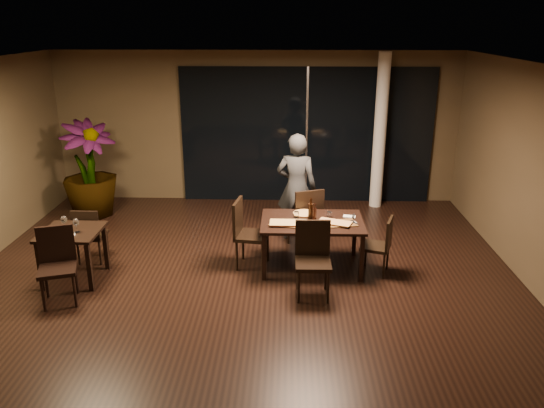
{
  "coord_description": "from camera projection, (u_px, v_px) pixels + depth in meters",
  "views": [
    {
      "loc": [
        0.63,
        -6.49,
        3.55
      ],
      "look_at": [
        0.41,
        0.67,
        1.05
      ],
      "focal_mm": 35.0,
      "sensor_mm": 36.0,
      "label": 1
    }
  ],
  "objects": [
    {
      "name": "ground",
      "position": [
        241.0,
        291.0,
        7.31
      ],
      "size": [
        8.0,
        8.0,
        0.0
      ],
      "primitive_type": "plane",
      "color": "black",
      "rests_on": "ground"
    },
    {
      "name": "wall_back",
      "position": [
        257.0,
        127.0,
        10.64
      ],
      "size": [
        8.0,
        0.1,
        3.0
      ],
      "primitive_type": "cube",
      "color": "#463925",
      "rests_on": "ground"
    },
    {
      "name": "wall_front",
      "position": [
        174.0,
        402.0,
        3.0
      ],
      "size": [
        8.0,
        0.1,
        3.0
      ],
      "primitive_type": "cube",
      "color": "#463925",
      "rests_on": "ground"
    },
    {
      "name": "ceiling",
      "position": [
        236.0,
        66.0,
        6.32
      ],
      "size": [
        8.0,
        8.0,
        0.04
      ],
      "primitive_type": "cube",
      "color": "silver",
      "rests_on": "wall_back"
    },
    {
      "name": "window_panel",
      "position": [
        307.0,
        136.0,
        10.58
      ],
      "size": [
        5.0,
        0.06,
        2.7
      ],
      "primitive_type": "cube",
      "color": "black",
      "rests_on": "ground"
    },
    {
      "name": "column",
      "position": [
        380.0,
        132.0,
        10.19
      ],
      "size": [
        0.24,
        0.24,
        3.0
      ],
      "primitive_type": "cylinder",
      "color": "silver",
      "rests_on": "ground"
    },
    {
      "name": "main_table",
      "position": [
        312.0,
        225.0,
        7.82
      ],
      "size": [
        1.5,
        1.0,
        0.75
      ],
      "color": "black",
      "rests_on": "ground"
    },
    {
      "name": "side_table",
      "position": [
        72.0,
        239.0,
        7.46
      ],
      "size": [
        0.8,
        0.8,
        0.75
      ],
      "color": "black",
      "rests_on": "ground"
    },
    {
      "name": "chair_main_far",
      "position": [
        306.0,
        216.0,
        8.48
      ],
      "size": [
        0.61,
        0.61,
        1.04
      ],
      "rotation": [
        0.0,
        0.0,
        3.48
      ],
      "color": "black",
      "rests_on": "ground"
    },
    {
      "name": "chair_main_near",
      "position": [
        313.0,
        255.0,
        7.1
      ],
      "size": [
        0.48,
        0.48,
        1.02
      ],
      "rotation": [
        0.0,
        0.0,
        0.02
      ],
      "color": "black",
      "rests_on": "ground"
    },
    {
      "name": "chair_main_left",
      "position": [
        246.0,
        230.0,
        7.91
      ],
      "size": [
        0.55,
        0.55,
        1.04
      ],
      "rotation": [
        0.0,
        0.0,
        1.42
      ],
      "color": "black",
      "rests_on": "ground"
    },
    {
      "name": "chair_main_right",
      "position": [
        381.0,
        243.0,
        7.69
      ],
      "size": [
        0.51,
        0.51,
        0.86
      ],
      "rotation": [
        0.0,
        0.0,
        -1.9
      ],
      "color": "black",
      "rests_on": "ground"
    },
    {
      "name": "chair_side_far",
      "position": [
        89.0,
        233.0,
        8.03
      ],
      "size": [
        0.41,
        0.41,
        0.88
      ],
      "rotation": [
        0.0,
        0.0,
        3.13
      ],
      "color": "black",
      "rests_on": "ground"
    },
    {
      "name": "chair_side_near",
      "position": [
        57.0,
        261.0,
        6.94
      ],
      "size": [
        0.59,
        0.59,
        1.01
      ],
      "rotation": [
        0.0,
        0.0,
        0.32
      ],
      "color": "black",
      "rests_on": "ground"
    },
    {
      "name": "diner",
      "position": [
        296.0,
        187.0,
        8.79
      ],
      "size": [
        0.68,
        0.51,
        1.82
      ],
      "primitive_type": "imported",
      "rotation": [
        0.0,
        0.0,
        2.97
      ],
      "color": "#292B2D",
      "rests_on": "ground"
    },
    {
      "name": "potted_plant",
      "position": [
        89.0,
        169.0,
        9.9
      ],
      "size": [
        1.39,
        1.39,
        1.81
      ],
      "primitive_type": "imported",
      "rotation": [
        0.0,
        0.0,
        0.77
      ],
      "color": "#214D19",
      "rests_on": "ground"
    },
    {
      "name": "pizza_board_left",
      "position": [
        288.0,
        224.0,
        7.64
      ],
      "size": [
        0.59,
        0.39,
        0.01
      ],
      "primitive_type": "cube",
      "rotation": [
        0.0,
        0.0,
        -0.24
      ],
      "color": "#452916",
      "rests_on": "main_table"
    },
    {
      "name": "pizza_board_right",
      "position": [
        335.0,
        224.0,
        7.65
      ],
      "size": [
        0.66,
        0.42,
        0.01
      ],
      "primitive_type": "cube",
      "rotation": [
        0.0,
        0.0,
        0.2
      ],
      "color": "#4F3319",
      "rests_on": "main_table"
    },
    {
      "name": "oblong_pizza_left",
      "position": [
        288.0,
        223.0,
        7.63
      ],
      "size": [
        0.52,
        0.25,
        0.02
      ],
      "primitive_type": null,
      "rotation": [
        0.0,
        0.0,
        -0.01
      ],
      "color": "maroon",
      "rests_on": "pizza_board_left"
    },
    {
      "name": "oblong_pizza_right",
      "position": [
        335.0,
        223.0,
        7.65
      ],
      "size": [
        0.5,
        0.36,
        0.02
      ],
      "primitive_type": null,
      "rotation": [
        0.0,
        0.0,
        -0.37
      ],
      "color": "#691B09",
      "rests_on": "pizza_board_right"
    },
    {
      "name": "round_pizza",
      "position": [
        304.0,
        213.0,
        8.06
      ],
      "size": [
        0.33,
        0.33,
        0.01
      ],
      "primitive_type": "cylinder",
      "color": "red",
      "rests_on": "main_table"
    },
    {
      "name": "bottle_a",
      "position": [
        311.0,
        209.0,
        7.8
      ],
      "size": [
        0.07,
        0.07,
        0.33
      ],
      "primitive_type": null,
      "color": "black",
      "rests_on": "main_table"
    },
    {
      "name": "bottle_b",
      "position": [
        314.0,
        212.0,
        7.73
      ],
      "size": [
        0.06,
        0.06,
        0.27
      ],
      "primitive_type": null,
      "color": "black",
      "rests_on": "main_table"
    },
    {
      "name": "bottle_c",
      "position": [
        311.0,
        208.0,
        7.86
      ],
      "size": [
        0.07,
        0.07,
        0.31
      ],
      "primitive_type": null,
      "color": "black",
      "rests_on": "main_table"
    },
    {
      "name": "tumbler_left",
      "position": [
        296.0,
        215.0,
        7.91
      ],
      "size": [
        0.08,
        0.08,
        0.09
      ],
      "primitive_type": "cylinder",
      "color": "white",
      "rests_on": "main_table"
    },
    {
      "name": "tumbler_right",
      "position": [
        329.0,
        214.0,
        7.92
      ],
      "size": [
        0.07,
        0.07,
        0.08
      ],
      "primitive_type": "cylinder",
      "color": "white",
      "rests_on": "main_table"
    },
    {
      "name": "napkin_near",
      "position": [
        350.0,
        223.0,
        7.69
      ],
      "size": [
        0.2,
        0.16,
        0.01
      ],
      "primitive_type": "cube",
      "rotation": [
        0.0,
        0.0,
        0.39
      ],
      "color": "white",
      "rests_on": "main_table"
    },
    {
      "name": "napkin_far",
      "position": [
        349.0,
        217.0,
        7.93
      ],
      "size": [
        0.2,
        0.14,
        0.01
      ],
      "primitive_type": "cube",
      "rotation": [
        0.0,
        0.0,
        -0.23
      ],
      "color": "white",
      "rests_on": "main_table"
    },
    {
      "name": "wine_glass_a",
      "position": [
        65.0,
        223.0,
        7.42
      ],
      "size": [
        0.09,
        0.09,
        0.19
      ],
      "primitive_type": null,
      "color": "white",
      "rests_on": "side_table"
    },
    {
      "name": "wine_glass_b",
      "position": [
        76.0,
        226.0,
        7.33
      ],
      "size": [
        0.09,
        0.09,
        0.19
      ],
      "primitive_type": null,
      "color": "white",
      "rests_on": "side_table"
    },
    {
      "name": "side_napkin",
      "position": [
        68.0,
        236.0,
        7.23
      ],
      "size": [
        0.18,
        0.12,
        0.01
      ],
      "primitive_type": "cube",
      "rotation": [
        0.0,
        0.0,
        0.03
      ],
      "color": "white",
      "rests_on": "side_table"
    }
  ]
}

